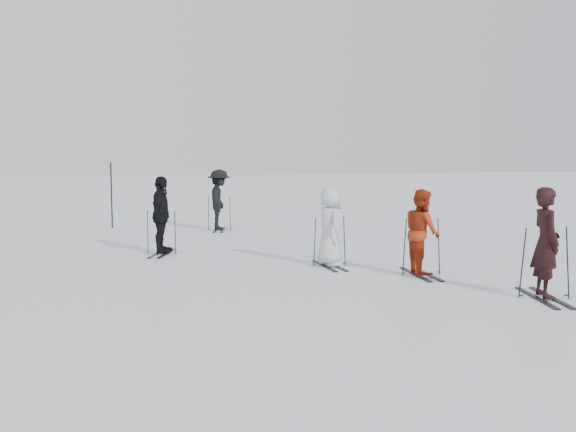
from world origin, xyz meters
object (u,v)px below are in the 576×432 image
(skier_uphill_far, at_px, (219,200))
(piste_marker, at_px, (112,196))
(skier_red, at_px, (422,233))
(skier_grey, at_px, (330,227))
(skier_uphill_left, at_px, (161,216))
(skier_near_dark, at_px, (546,244))

(skier_uphill_far, height_order, piste_marker, piste_marker)
(skier_red, xyz_separation_m, skier_grey, (-1.46, 1.55, -0.00))
(skier_grey, bearing_deg, skier_uphill_far, 8.85)
(skier_uphill_left, bearing_deg, piste_marker, 30.79)
(skier_grey, bearing_deg, skier_red, -135.15)
(skier_near_dark, relative_size, skier_red, 1.09)
(skier_grey, xyz_separation_m, skier_uphill_left, (-3.40, 2.97, 0.08))
(skier_uphill_left, relative_size, skier_uphill_far, 0.98)
(skier_near_dark, height_order, piste_marker, piste_marker)
(skier_uphill_left, distance_m, skier_uphill_far, 5.16)
(skier_grey, height_order, skier_uphill_left, skier_uphill_left)
(skier_uphill_far, bearing_deg, skier_uphill_left, 168.11)
(skier_red, relative_size, skier_uphill_left, 0.91)
(skier_uphill_far, bearing_deg, skier_near_dark, -147.66)
(skier_uphill_left, bearing_deg, skier_uphill_far, -5.98)
(skier_red, xyz_separation_m, skier_uphill_left, (-4.85, 4.52, 0.08))
(skier_uphill_left, xyz_separation_m, piste_marker, (-0.93, 6.18, 0.15))
(skier_grey, height_order, piste_marker, piste_marker)
(skier_grey, bearing_deg, skier_uphill_left, 50.45)
(skier_red, height_order, piste_marker, piste_marker)
(piste_marker, bearing_deg, skier_grey, -64.70)
(skier_near_dark, xyz_separation_m, piste_marker, (-6.72, 13.32, 0.15))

